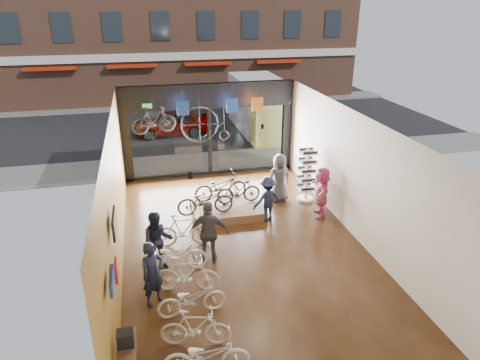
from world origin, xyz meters
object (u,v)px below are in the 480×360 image
object	(u,v)px
floor_bike_3	(187,274)
customer_4	(279,178)
display_bike_right	(221,186)
sunglasses_rack	(307,175)
penny_farthing	(208,125)
hung_bike	(154,120)
floor_bike_5	(184,230)
customer_5	(321,192)
box_truck	(264,108)
customer_1	(158,241)
customer_3	(267,199)
floor_bike_4	(174,256)
floor_bike_0	(207,356)
display_platform	(227,209)
street_car	(172,122)
display_bike_mid	(239,191)
customer_2	(209,232)
floor_bike_2	(192,299)
display_bike_left	(205,201)
customer_0	(153,274)
floor_bike_1	(196,328)

from	to	relation	value
floor_bike_3	customer_4	bearing A→B (deg)	-27.00
display_bike_right	sunglasses_rack	xyz separation A→B (m)	(3.11, -0.17, 0.20)
penny_farthing	hung_bike	distance (m)	2.05
floor_bike_5	customer_5	bearing A→B (deg)	-75.75
box_truck	hung_bike	xyz separation A→B (m)	(-5.98, -6.80, 1.50)
penny_farthing	customer_1	bearing A→B (deg)	-113.33
customer_3	hung_bike	bearing A→B (deg)	-52.92
floor_bike_4	display_bike_right	bearing A→B (deg)	-24.85
floor_bike_0	display_platform	world-z (taller)	floor_bike_0
street_car	floor_bike_4	world-z (taller)	street_car
sunglasses_rack	display_bike_mid	bearing A→B (deg)	-163.55
floor_bike_5	display_bike_mid	size ratio (longest dim) A/B	1.14
customer_2	customer_3	size ratio (longest dim) A/B	1.19
customer_5	sunglasses_rack	world-z (taller)	sunglasses_rack
display_bike_right	customer_1	size ratio (longest dim) A/B	1.10
penny_farthing	hung_bike	bearing A→B (deg)	-168.09
floor_bike_3	customer_1	world-z (taller)	customer_1
floor_bike_2	floor_bike_4	bearing A→B (deg)	4.54
display_bike_mid	display_bike_right	size ratio (longest dim) A/B	0.82
display_bike_left	customer_2	world-z (taller)	customer_2
customer_3	hung_bike	world-z (taller)	hung_bike
display_bike_left	customer_4	world-z (taller)	customer_4
display_platform	hung_bike	xyz separation A→B (m)	(-2.20, 1.95, 2.78)
customer_2	display_bike_left	bearing A→B (deg)	-81.83
display_bike_mid	floor_bike_4	bearing A→B (deg)	139.06
customer_2	customer_4	size ratio (longest dim) A/B	1.04
customer_0	customer_1	bearing A→B (deg)	47.33
floor_bike_0	display_platform	distance (m)	6.88
display_bike_mid	display_bike_right	world-z (taller)	display_bike_right
floor_bike_2	floor_bike_5	bearing A→B (deg)	-6.19
hung_bike	customer_2	bearing A→B (deg)	-177.30
box_truck	floor_bike_5	world-z (taller)	box_truck
street_car	display_platform	xyz separation A→B (m)	(1.06, -9.75, -0.55)
customer_4	penny_farthing	size ratio (longest dim) A/B	1.03
customer_0	sunglasses_rack	xyz separation A→B (m)	(5.64, 4.58, 0.16)
floor_bike_5	customer_1	bearing A→B (deg)	145.06
box_truck	display_bike_left	distance (m)	10.31
customer_4	hung_bike	xyz separation A→B (m)	(-4.22, 1.41, 2.03)
floor_bike_4	customer_1	size ratio (longest dim) A/B	1.06
floor_bike_5	customer_4	world-z (taller)	customer_4
customer_5	hung_bike	xyz separation A→B (m)	(-5.24, 2.83, 2.05)
box_truck	floor_bike_1	distance (m)	15.67
floor_bike_0	customer_2	distance (m)	3.96
customer_5	floor_bike_2	bearing A→B (deg)	-33.68
customer_5	penny_farthing	size ratio (longest dim) A/B	1.01
box_truck	customer_1	bearing A→B (deg)	-118.41
customer_4	display_bike_mid	bearing A→B (deg)	3.33
customer_4	customer_2	bearing A→B (deg)	35.35
customer_4	street_car	bearing A→B (deg)	-83.11
customer_0	display_bike_right	bearing A→B (deg)	27.07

